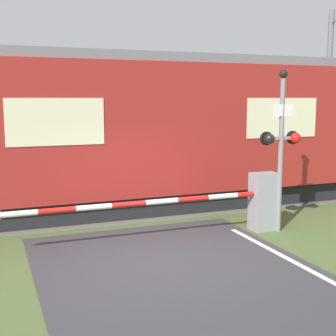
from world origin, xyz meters
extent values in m
plane|color=#4C6033|center=(0.00, 0.00, 0.00)|extent=(80.00, 80.00, 0.00)
cube|color=#666056|center=(0.00, 4.00, 0.01)|extent=(36.00, 3.20, 0.03)
cube|color=#595451|center=(0.00, 3.28, 0.08)|extent=(36.00, 0.08, 0.10)
cube|color=#595451|center=(0.00, 4.72, 0.08)|extent=(36.00, 0.08, 0.10)
cube|color=black|center=(-1.55, 4.00, 0.30)|extent=(19.71, 2.70, 0.60)
cube|color=maroon|center=(-1.55, 4.00, 2.23)|extent=(21.42, 3.18, 3.25)
cube|color=slate|center=(-1.55, 4.00, 3.97)|extent=(20.99, 2.93, 0.24)
cube|color=beige|center=(4.34, 2.40, 2.47)|extent=(2.14, 0.02, 1.04)
cube|color=beige|center=(-1.55, 2.40, 2.47)|extent=(2.14, 0.02, 1.04)
cube|color=gray|center=(2.83, 0.83, 0.66)|extent=(0.60, 0.44, 1.31)
cylinder|color=gray|center=(2.83, 0.83, 0.86)|extent=(0.16, 0.16, 0.18)
cylinder|color=red|center=(2.48, 0.83, 0.86)|extent=(0.71, 0.11, 0.11)
cylinder|color=white|center=(1.76, 0.83, 0.86)|extent=(0.71, 0.11, 0.11)
cylinder|color=red|center=(1.05, 0.83, 0.86)|extent=(0.71, 0.11, 0.11)
cylinder|color=white|center=(0.34, 0.83, 0.86)|extent=(0.71, 0.11, 0.11)
cylinder|color=red|center=(-0.38, 0.83, 0.86)|extent=(0.71, 0.11, 0.11)
cylinder|color=white|center=(-1.09, 0.83, 0.86)|extent=(0.71, 0.11, 0.11)
cylinder|color=red|center=(-1.80, 0.83, 0.86)|extent=(0.71, 0.11, 0.11)
cylinder|color=white|center=(-2.52, 0.83, 0.86)|extent=(0.71, 0.11, 0.11)
cylinder|color=gray|center=(3.08, 0.60, 1.70)|extent=(0.11, 0.11, 3.40)
cube|color=gray|center=(3.08, 0.60, 2.11)|extent=(0.80, 0.07, 0.07)
sphere|color=black|center=(2.73, 0.55, 2.11)|extent=(0.24, 0.24, 0.24)
sphere|color=red|center=(3.42, 0.55, 2.11)|extent=(0.24, 0.24, 0.24)
cylinder|color=black|center=(2.73, 0.66, 2.11)|extent=(0.30, 0.06, 0.30)
cylinder|color=black|center=(3.42, 0.66, 2.11)|extent=(0.30, 0.06, 0.30)
cube|color=white|center=(3.08, 0.56, 2.72)|extent=(0.52, 0.02, 0.26)
sphere|color=black|center=(3.08, 0.60, 3.50)|extent=(0.18, 0.18, 0.18)
cylinder|color=slate|center=(8.79, 5.96, 3.05)|extent=(0.20, 0.20, 6.10)
camera|label=1|loc=(-3.00, -8.07, 2.99)|focal=50.00mm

